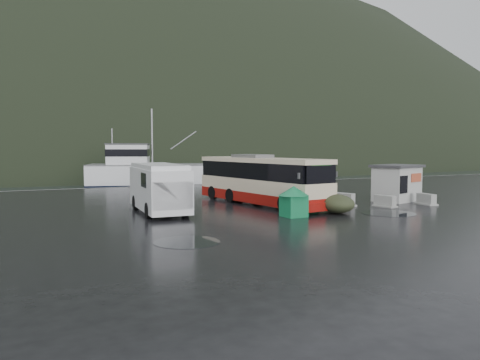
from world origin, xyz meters
name	(u,v)px	position (x,y,z in m)	size (l,w,h in m)	color
ground	(267,211)	(0.00, 0.00, 0.00)	(160.00, 160.00, 0.00)	black
harbor_water	(70,161)	(0.00, 110.00, 0.00)	(300.00, 180.00, 0.02)	black
quay_edge	(166,186)	(0.00, 20.00, 0.00)	(160.00, 0.60, 1.50)	#999993
headland	(63,154)	(10.00, 250.00, 0.00)	(780.00, 540.00, 570.00)	black
coach_bus	(261,204)	(1.26, 3.17, 0.00)	(2.87, 11.37, 3.21)	beige
white_van	(159,212)	(-5.70, 2.21, 0.00)	(2.25, 6.56, 2.75)	silver
waste_bin_left	(294,217)	(0.27, -2.41, 0.00)	(1.16, 1.16, 1.62)	#147545
waste_bin_right	(307,211)	(2.11, -0.88, 0.00)	(0.95, 0.95, 1.32)	#147545
dome_tent	(336,213)	(3.20, -2.14, 0.00)	(1.90, 2.66, 1.05)	#333922
ticket_kiosk	(396,201)	(10.40, 0.69, 0.00)	(3.16, 2.40, 2.47)	#BBBCB7
jersey_barrier_a	(342,206)	(5.41, 0.14, 0.00)	(0.81, 1.63, 0.81)	#999993
jersey_barrier_b	(426,205)	(10.67, -1.63, 0.00)	(0.70, 1.41, 0.70)	#999993
jersey_barrier_c	(385,207)	(7.50, -1.35, 0.00)	(0.71, 1.42, 0.71)	#999993
fishing_trawler	(176,179)	(3.75, 28.70, 0.00)	(23.26, 5.12, 9.30)	silver
puddles	(319,223)	(0.29, -4.72, 0.01)	(15.49, 5.50, 0.01)	black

